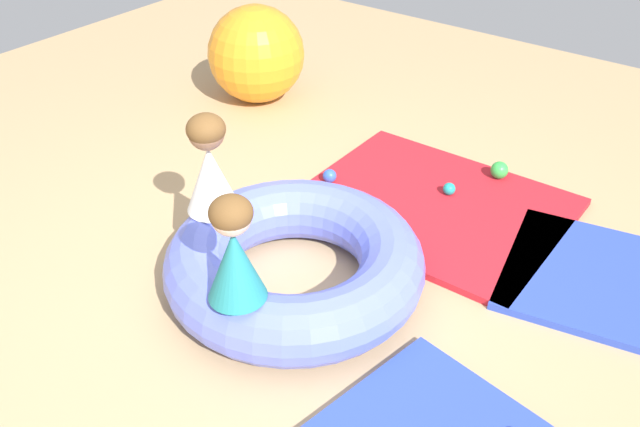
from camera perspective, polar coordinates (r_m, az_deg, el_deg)
The scene contains 10 objects.
ground_plane at distance 3.41m, azimuth -3.05°, elevation -6.96°, with size 8.00×8.00×0.00m, color tan.
gym_mat_far_right at distance 4.07m, azimuth 9.24°, elevation 0.62°, with size 1.45×1.18×0.04m, color red.
gym_mat_front at distance 3.76m, azimuth 23.49°, elevation -5.37°, with size 1.11×0.89×0.04m, color #2D47B7.
inflatable_cushion at distance 3.36m, azimuth -2.05°, elevation -4.10°, with size 1.26×1.26×0.32m, color #6070E5.
child_in_white at distance 3.37m, azimuth -9.07°, elevation 3.97°, with size 0.29×0.29×0.52m.
child_in_teal at distance 2.81m, azimuth -7.08°, elevation -3.01°, with size 0.36×0.36×0.49m.
play_ball_teal at distance 4.14m, azimuth 10.57°, elevation 2.01°, with size 0.07×0.07×0.07m, color teal.
play_ball_blue at distance 4.18m, azimuth 0.79°, elevation 3.11°, with size 0.08×0.08×0.08m, color blue.
play_ball_green at distance 4.36m, azimuth 14.53°, elevation 3.47°, with size 0.11×0.11×0.11m, color green.
exercise_ball_large at distance 5.22m, azimuth -5.27°, elevation 12.93°, with size 0.71×0.71×0.71m, color orange.
Camera 1 is at (1.68, -1.94, 2.25)m, focal length 38.93 mm.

